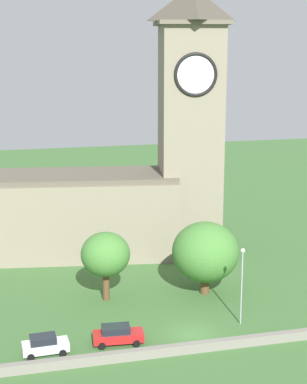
# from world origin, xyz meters

# --- Properties ---
(ground_plane) EXTENTS (200.00, 200.00, 0.00)m
(ground_plane) POSITION_xyz_m (0.00, 15.00, 0.00)
(ground_plane) COLOR #3D6633
(church) EXTENTS (31.15, 14.00, 34.29)m
(church) POSITION_xyz_m (-0.50, 25.44, 10.82)
(church) COLOR gray
(church) RESTS_ON ground
(quay_barrier) EXTENTS (49.38, 0.70, 0.90)m
(quay_barrier) POSITION_xyz_m (0.00, -3.35, 0.45)
(quay_barrier) COLOR gray
(quay_barrier) RESTS_ON ground
(car_white) EXTENTS (4.21, 2.22, 1.80)m
(car_white) POSITION_xyz_m (-14.13, -0.49, 0.91)
(car_white) COLOR silver
(car_white) RESTS_ON ground
(car_red) EXTENTS (4.82, 2.45, 1.80)m
(car_red) POSITION_xyz_m (-7.41, -0.09, 0.91)
(car_red) COLOR red
(car_red) RESTS_ON ground
(streetlamp_west_mid) EXTENTS (0.44, 0.44, 7.91)m
(streetlamp_west_mid) POSITION_xyz_m (5.28, 1.11, 5.19)
(streetlamp_west_mid) COLOR #9EA0A5
(streetlamp_west_mid) RESTS_ON ground
(tree_by_tower) EXTENTS (7.41, 7.41, 8.20)m
(tree_by_tower) POSITION_xyz_m (4.34, 9.48, 4.84)
(tree_by_tower) COLOR brown
(tree_by_tower) RESTS_ON ground
(tree_riverside_east) EXTENTS (5.32, 5.32, 7.65)m
(tree_riverside_east) POSITION_xyz_m (-6.72, 10.26, 5.21)
(tree_riverside_east) COLOR brown
(tree_riverside_east) RESTS_ON ground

